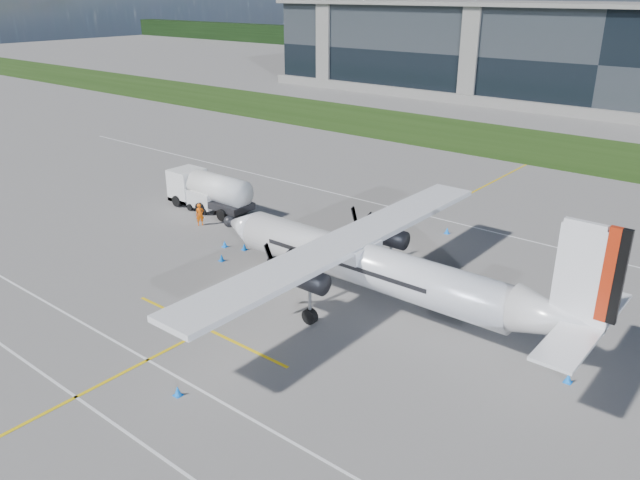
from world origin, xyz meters
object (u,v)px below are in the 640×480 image
Objects in this scene: ground_crew_person at (200,213)px; safety_cone_stbdwing at (447,230)px; baggage_tug at (204,200)px; safety_cone_nose_stbd at (244,247)px; turboprop_aircraft at (381,245)px; safety_cone_fwd at (225,244)px; safety_cone_portwing at (178,391)px; safety_cone_tail at (568,378)px; safety_cone_nose_port at (222,258)px; fuel_tanker_truck at (205,190)px.

ground_crew_person is 4.11× the size of safety_cone_stbdwing.
baggage_tug is 3.64m from ground_crew_person.
baggage_tug is 9.77m from safety_cone_nose_stbd.
turboprop_aircraft is 53.16× the size of safety_cone_stbdwing.
turboprop_aircraft is 14.06m from safety_cone_stbdwing.
ground_crew_person is 4.11× the size of safety_cone_fwd.
safety_cone_tail is at bearing 42.38° from safety_cone_portwing.
ground_crew_person is at bearing 172.50° from turboprop_aircraft.
safety_cone_stbdwing is 15.63m from safety_cone_nose_stbd.
safety_cone_portwing is at bearing -49.66° from safety_cone_fwd.
ground_crew_person reaches higher than safety_cone_tail.
baggage_tug reaches higher than safety_cone_nose_port.
safety_cone_stbdwing is at bearing 56.62° from safety_cone_nose_port.
fuel_tanker_truck is at bearing 73.61° from ground_crew_person.
safety_cone_stbdwing is (9.60, 14.57, 0.00)m from safety_cone_nose_port.
ground_crew_person is at bearing 158.76° from safety_cone_fwd.
safety_cone_tail is (25.32, -1.21, 0.00)m from safety_cone_fwd.
safety_cone_nose_port and safety_cone_stbdwing have the same top height.
ground_crew_person is 6.56m from safety_cone_nose_stbd.
safety_cone_stbdwing is at bearing 51.20° from safety_cone_nose_stbd.
baggage_tug is 26.33m from safety_cone_portwing.
safety_cone_fwd is at bearing -131.66° from safety_cone_stbdwing.
turboprop_aircraft reaches higher than safety_cone_stbdwing.
safety_cone_nose_port is 1.00× the size of safety_cone_nose_stbd.
turboprop_aircraft is 22.44m from fuel_tanker_truck.
turboprop_aircraft reaches higher than safety_cone_nose_stbd.
safety_cone_fwd is 1.00× the size of safety_cone_nose_stbd.
safety_cone_fwd and safety_cone_nose_stbd have the same top height.
fuel_tanker_truck is at bearing 136.03° from safety_cone_portwing.
ground_crew_person is at bearing 174.15° from safety_cone_tail.
ground_crew_person is at bearing -45.60° from baggage_tug.
baggage_tug is at bearing 166.63° from turboprop_aircraft.
safety_cone_fwd and safety_cone_stbdwing have the same top height.
turboprop_aircraft is 13.83m from safety_cone_portwing.
safety_cone_nose_port is (9.37, -6.79, -1.39)m from fuel_tanker_truck.
turboprop_aircraft is at bearing 5.96° from safety_cone_nose_port.
safety_cone_nose_port is 1.00× the size of safety_cone_fwd.
turboprop_aircraft is 19.21m from ground_crew_person.
safety_cone_nose_port is at bearing -85.31° from safety_cone_nose_stbd.
safety_cone_tail is (23.61, 0.66, 0.00)m from safety_cone_nose_port.
safety_cone_fwd is at bearing -160.91° from safety_cone_nose_stbd.
safety_cone_nose_port is (9.11, -6.35, -0.63)m from baggage_tug.
baggage_tug is at bearing -156.30° from safety_cone_stbdwing.
ground_crew_person reaches higher than safety_cone_portwing.
turboprop_aircraft is 3.03× the size of fuel_tanker_truck.
turboprop_aircraft is 14.46m from safety_cone_fwd.
fuel_tanker_truck reaches higher than safety_cone_stbdwing.
fuel_tanker_truck reaches higher than safety_cone_nose_stbd.
safety_cone_stbdwing is 19.74m from safety_cone_tail.
safety_cone_nose_port is at bearing -47.61° from safety_cone_fwd.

